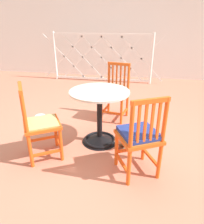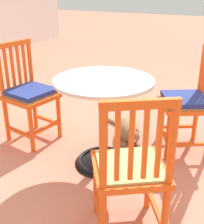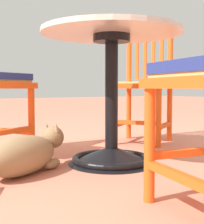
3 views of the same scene
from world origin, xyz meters
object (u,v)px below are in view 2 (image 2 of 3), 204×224
tabby_cat (129,131)px  orange_chair_near_fence (130,171)px  orange_chair_by_planter (188,103)px  orange_chair_tucked_in (29,95)px  cafe_table (103,133)px

tabby_cat → orange_chair_near_fence: bearing=-159.3°
orange_chair_near_fence → orange_chair_by_planter: (1.14, -0.09, 0.01)m
orange_chair_near_fence → orange_chair_tucked_in: bearing=60.2°
orange_chair_tucked_in → orange_chair_near_fence: bearing=-119.8°
orange_chair_tucked_in → orange_chair_near_fence: (-0.72, -1.26, -0.01)m
cafe_table → orange_chair_by_planter: orange_chair_by_planter is taller
orange_chair_by_planter → tabby_cat: bearing=96.8°
cafe_table → orange_chair_tucked_in: 0.82m
orange_chair_tucked_in → orange_chair_by_planter: 1.41m
cafe_table → orange_chair_tucked_in: size_ratio=0.83×
orange_chair_tucked_in → orange_chair_by_planter: same height
cafe_table → orange_chair_tucked_in: orange_chair_tucked_in is taller
orange_chair_tucked_in → orange_chair_near_fence: size_ratio=1.00×
cafe_table → orange_chair_by_planter: bearing=-46.1°
cafe_table → orange_chair_near_fence: bearing=-143.5°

